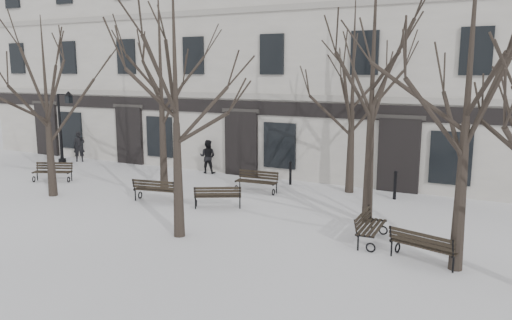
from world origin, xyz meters
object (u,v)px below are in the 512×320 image
Objects in this scene: bench_0 at (53,171)px; lamp_post at (63,122)px; bench_2 at (423,245)px; tree_0 at (45,85)px; bench_5 at (369,226)px; bench_3 at (257,181)px; bench_4 at (218,196)px; bench_1 at (156,189)px; tree_1 at (175,65)px; tree_2 at (472,45)px.

lamp_post is (-2.87, 3.32, 1.70)m from bench_0.
bench_0 is at bearing 7.10° from bench_2.
bench_5 is at bearing 1.25° from tree_0.
bench_3 is 11.80m from lamp_post.
bench_3 is 1.02× the size of bench_4.
bench_3 is at bearing -17.77° from bench_2.
bench_4 is (2.44, 0.28, -0.02)m from bench_1.
lamp_post is (-11.47, 3.79, 1.69)m from bench_4.
lamp_post is at bearing 133.81° from tree_0.
bench_3 is at bearing 30.86° from tree_0.
bench_4 is at bearing 100.31° from tree_1.
tree_1 is 0.93× the size of tree_2.
bench_5 is (5.41, -3.75, 0.01)m from bench_3.
tree_2 reaches higher than bench_0.
tree_1 is at bearing 25.05° from bench_2.
bench_3 is at bearing -9.83° from bench_0.
tree_1 reaches higher than bench_0.
tree_0 is at bearing -65.44° from bench_0.
tree_2 is 2.28× the size of lamp_post.
bench_3 is (2.60, 2.96, -0.01)m from bench_1.
tree_1 is (7.11, -1.72, 0.69)m from tree_0.
bench_2 is 7.43m from bench_4.
tree_1 reaches higher than bench_5.
tree_0 is 1.81× the size of lamp_post.
bench_5 is (14.17, -1.54, 0.02)m from bench_0.
lamp_post is (-11.63, 1.11, 1.68)m from bench_3.
bench_5 reaches higher than bench_3.
lamp_post reaches higher than bench_1.
tree_0 is at bearing 4.56° from bench_1.
bench_3 is 1.00× the size of bench_5.
tree_0 reaches higher than bench_4.
tree_2 is (7.36, 0.99, 0.40)m from tree_1.
bench_0 is 15.94m from bench_2.
bench_5 is at bearing -38.53° from bench_3.
bench_2 is at bearing -2.80° from tree_0.
tree_2 is at bearing -16.78° from lamp_post.
bench_4 is at bearing 165.43° from tree_2.
bench_0 is 0.99× the size of bench_5.
tree_2 is at bearing -167.90° from bench_2.
tree_1 is 4.42× the size of bench_2.
bench_1 is (-3.00, 2.77, -4.41)m from tree_1.
bench_1 reaches higher than bench_0.
bench_3 is (8.76, 2.21, 0.01)m from bench_0.
bench_3 reaches higher than bench_0.
bench_3 is (6.71, 4.01, -3.73)m from tree_0.
tree_2 is 5.44m from bench_5.
tree_2 is 4.76× the size of bench_1.
tree_1 is at bearing -45.03° from bench_0.
bench_3 is 2.68m from bench_4.
tree_0 reaches higher than bench_0.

